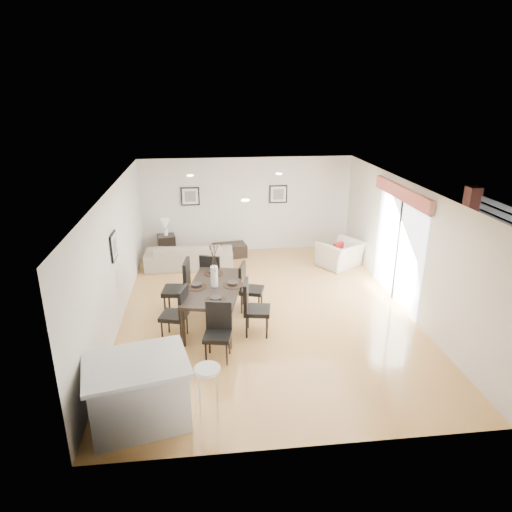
{
  "coord_description": "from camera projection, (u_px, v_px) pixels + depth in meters",
  "views": [
    {
      "loc": [
        -1.2,
        -8.72,
        4.49
      ],
      "look_at": [
        -0.15,
        0.4,
        1.11
      ],
      "focal_mm": 32.0,
      "sensor_mm": 36.0,
      "label": 1
    }
  ],
  "objects": [
    {
      "name": "ceiling",
      "position": [
        266.0,
        186.0,
        8.88
      ],
      "size": [
        6.0,
        8.0,
        0.02
      ],
      "primitive_type": "cube",
      "color": "white",
      "rests_on": "wall_back"
    },
    {
      "name": "dining_chair_foot",
      "position": [
        212.0,
        274.0,
        10.23
      ],
      "size": [
        0.61,
        0.61,
        1.05
      ],
      "rotation": [
        0.0,
        0.0,
        2.78
      ],
      "color": "black",
      "rests_on": "ground"
    },
    {
      "name": "coffee_table",
      "position": [
        230.0,
        250.0,
        12.9
      ],
      "size": [
        0.99,
        0.69,
        0.36
      ],
      "primitive_type": "cube",
      "rotation": [
        0.0,
        0.0,
        0.17
      ],
      "color": "black",
      "rests_on": "ground"
    },
    {
      "name": "side_table",
      "position": [
        167.0,
        246.0,
        12.86
      ],
      "size": [
        0.54,
        0.54,
        0.63
      ],
      "primitive_type": "cube",
      "rotation": [
        0.0,
        0.0,
        0.16
      ],
      "color": "black",
      "rests_on": "ground"
    },
    {
      "name": "bar_stool",
      "position": [
        208.0,
        375.0,
        6.42
      ],
      "size": [
        0.37,
        0.37,
        0.82
      ],
      "color": "white",
      "rests_on": "ground"
    },
    {
      "name": "table_lamp",
      "position": [
        165.0,
        225.0,
        12.65
      ],
      "size": [
        0.25,
        0.25,
        0.47
      ],
      "color": "white",
      "rests_on": "side_table"
    },
    {
      "name": "wall_back",
      "position": [
        247.0,
        205.0,
        13.07
      ],
      "size": [
        6.0,
        0.04,
        2.7
      ],
      "primitive_type": "cube",
      "color": "silver",
      "rests_on": "ground"
    },
    {
      "name": "wall_left",
      "position": [
        116.0,
        257.0,
        9.02
      ],
      "size": [
        0.04,
        8.0,
        2.7
      ],
      "primitive_type": "cube",
      "color": "silver",
      "rests_on": "ground"
    },
    {
      "name": "armchair",
      "position": [
        340.0,
        254.0,
        12.15
      ],
      "size": [
        1.39,
        1.35,
        0.69
      ],
      "primitive_type": "imported",
      "rotation": [
        0.0,
        0.0,
        3.72
      ],
      "color": "beige",
      "rests_on": "ground"
    },
    {
      "name": "courtyard_plant_b",
      "position": [
        479.0,
        267.0,
        11.18
      ],
      "size": [
        0.53,
        0.53,
        0.73
      ],
      "primitive_type": "imported",
      "rotation": [
        0.0,
        0.0,
        0.39
      ],
      "color": "#3F5B27",
      "rests_on": "ground"
    },
    {
      "name": "kitchen_island",
      "position": [
        138.0,
        392.0,
        6.39
      ],
      "size": [
        1.61,
        1.36,
        0.98
      ],
      "rotation": [
        0.0,
        0.0,
        0.22
      ],
      "color": "silver",
      "rests_on": "ground"
    },
    {
      "name": "vase",
      "position": [
        214.0,
        269.0,
        8.88
      ],
      "size": [
        1.12,
        1.72,
        0.87
      ],
      "color": "white",
      "rests_on": "dining_table"
    },
    {
      "name": "dining_table",
      "position": [
        215.0,
        290.0,
        9.03
      ],
      "size": [
        1.38,
        2.14,
        0.82
      ],
      "rotation": [
        0.0,
        0.0,
        -0.21
      ],
      "color": "black",
      "rests_on": "ground"
    },
    {
      "name": "dining_chair_wnear",
      "position": [
        178.0,
        311.0,
        8.52
      ],
      "size": [
        0.58,
        0.58,
        1.05
      ],
      "rotation": [
        0.0,
        0.0,
        -1.84
      ],
      "color": "black",
      "rests_on": "ground"
    },
    {
      "name": "sofa",
      "position": [
        189.0,
        255.0,
        12.08
      ],
      "size": [
        2.31,
        0.95,
        0.67
      ],
      "primitive_type": "imported",
      "rotation": [
        0.0,
        0.0,
        3.12
      ],
      "color": "gray",
      "rests_on": "ground"
    },
    {
      "name": "dining_chair_efar",
      "position": [
        248.0,
        285.0,
        9.64
      ],
      "size": [
        0.58,
        0.58,
        1.05
      ],
      "rotation": [
        0.0,
        0.0,
        1.28
      ],
      "color": "black",
      "rests_on": "ground"
    },
    {
      "name": "framed_print_back_right",
      "position": [
        278.0,
        194.0,
        13.04
      ],
      "size": [
        0.52,
        0.04,
        0.52
      ],
      "color": "black",
      "rests_on": "wall_back"
    },
    {
      "name": "framed_print_left_wall",
      "position": [
        114.0,
        246.0,
        8.74
      ],
      "size": [
        0.04,
        0.52,
        0.52
      ],
      "rotation": [
        0.0,
        0.0,
        1.57
      ],
      "color": "black",
      "rests_on": "wall_left"
    },
    {
      "name": "sliding_door",
      "position": [
        399.0,
        228.0,
        9.83
      ],
      "size": [
        0.12,
        2.7,
        2.57
      ],
      "color": "white",
      "rests_on": "wall_right"
    },
    {
      "name": "wall_front",
      "position": [
        309.0,
        360.0,
        5.62
      ],
      "size": [
        6.0,
        0.04,
        2.7
      ],
      "primitive_type": "cube",
      "color": "silver",
      "rests_on": "ground"
    },
    {
      "name": "dining_chair_wfar",
      "position": [
        181.0,
        285.0,
        9.43
      ],
      "size": [
        0.61,
        0.61,
        1.21
      ],
      "rotation": [
        0.0,
        0.0,
        -1.7
      ],
      "color": "black",
      "rests_on": "ground"
    },
    {
      "name": "ground",
      "position": [
        265.0,
        310.0,
        9.81
      ],
      "size": [
        8.0,
        8.0,
        0.0
      ],
      "primitive_type": "plane",
      "color": "tan",
      "rests_on": "ground"
    },
    {
      "name": "framed_print_back_left",
      "position": [
        190.0,
        196.0,
        12.77
      ],
      "size": [
        0.52,
        0.04,
        0.52
      ],
      "color": "black",
      "rests_on": "wall_back"
    },
    {
      "name": "dining_chair_enear",
      "position": [
        252.0,
        305.0,
        8.7
      ],
      "size": [
        0.57,
        0.57,
        1.09
      ],
      "rotation": [
        0.0,
        0.0,
        1.4
      ],
      "color": "black",
      "rests_on": "ground"
    },
    {
      "name": "cushion",
      "position": [
        338.0,
        248.0,
        11.98
      ],
      "size": [
        0.31,
        0.23,
        0.3
      ],
      "primitive_type": "cube",
      "rotation": [
        0.0,
        0.0,
        3.64
      ],
      "color": "maroon",
      "rests_on": "armchair"
    },
    {
      "name": "wall_right",
      "position": [
        406.0,
        246.0,
        9.67
      ],
      "size": [
        0.04,
        8.0,
        2.7
      ],
      "primitive_type": "cube",
      "color": "silver",
      "rests_on": "ground"
    },
    {
      "name": "dining_chair_head",
      "position": [
        218.0,
        328.0,
        7.94
      ],
      "size": [
        0.54,
        0.54,
        1.02
      ],
      "rotation": [
        0.0,
        0.0,
        -0.19
      ],
      "color": "black",
      "rests_on": "ground"
    }
  ]
}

